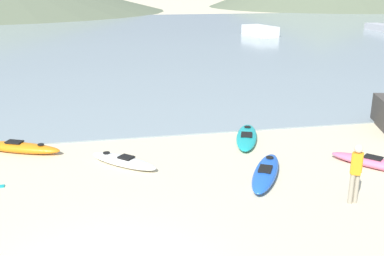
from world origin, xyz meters
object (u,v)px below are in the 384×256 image
Objects in this scene: kayak_on_sand_2 at (266,172)px; moored_boat_1 at (381,27)px; moored_boat_0 at (260,31)px; kayak_on_sand_1 at (19,147)px; kayak_on_sand_3 at (378,163)px; kayak_on_sand_0 at (247,137)px; person_near_foreground at (356,170)px; kayak_on_sand_4 at (123,161)px.

kayak_on_sand_2 is 49.33m from moored_boat_1.
kayak_on_sand_2 is at bearing -127.11° from moored_boat_1.
kayak_on_sand_1 is at bearing -122.17° from moored_boat_0.
kayak_on_sand_1 is 8.70m from kayak_on_sand_2.
kayak_on_sand_1 is 1.16× the size of kayak_on_sand_3.
kayak_on_sand_0 is 4.78m from kayak_on_sand_3.
moored_boat_1 is (28.03, 41.41, -0.53)m from person_near_foreground.
kayak_on_sand_3 reaches higher than kayak_on_sand_0.
kayak_on_sand_0 is 1.33× the size of kayak_on_sand_4.
person_near_foreground is at bearing -124.09° from moored_boat_1.
kayak_on_sand_2 reaches higher than kayak_on_sand_0.
person_near_foreground is (5.99, -3.93, 0.83)m from kayak_on_sand_4.
kayak_on_sand_1 is 1.03× the size of kayak_on_sand_2.
kayak_on_sand_0 is at bearing -129.17° from moored_boat_1.
kayak_on_sand_1 reaches higher than kayak_on_sand_3.
kayak_on_sand_2 is 1.13× the size of kayak_on_sand_3.
kayak_on_sand_1 is at bearing -136.61° from moored_boat_1.
kayak_on_sand_2 is 3.82m from kayak_on_sand_3.
kayak_on_sand_2 is 1.80× the size of person_near_foreground.
kayak_on_sand_4 is at bearing -116.19° from moored_boat_0.
person_near_foreground reaches higher than moored_boat_1.
kayak_on_sand_1 is (-8.32, 0.39, 0.05)m from kayak_on_sand_0.
moored_boat_0 is at bearing 57.83° from kayak_on_sand_1.
kayak_on_sand_0 is 8.33m from kayak_on_sand_1.
moored_boat_0 is (11.16, 38.82, -0.36)m from person_near_foreground.
person_near_foreground is 0.36× the size of moored_boat_1.
kayak_on_sand_1 is 51.72m from moored_boat_1.
kayak_on_sand_4 is 50.61m from moored_boat_1.
person_near_foreground is at bearing -135.50° from kayak_on_sand_3.
kayak_on_sand_2 is (7.82, -3.81, -0.01)m from kayak_on_sand_1.
kayak_on_sand_2 is 4.65m from kayak_on_sand_4.
kayak_on_sand_0 is 5.68m from person_near_foreground.
kayak_on_sand_0 is at bearing 18.05° from kayak_on_sand_4.
person_near_foreground is at bearing -49.95° from kayak_on_sand_2.
kayak_on_sand_3 is 8.29m from kayak_on_sand_4.
kayak_on_sand_2 is 2.82m from person_near_foreground.
person_near_foreground reaches higher than kayak_on_sand_4.
kayak_on_sand_4 is 7.22m from person_near_foreground.
kayak_on_sand_1 is 4.06m from kayak_on_sand_4.
moored_boat_0 is (9.08, 36.78, 0.45)m from kayak_on_sand_3.
kayak_on_sand_1 is at bearing 151.42° from kayak_on_sand_4.
moored_boat_1 reaches higher than kayak_on_sand_1.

